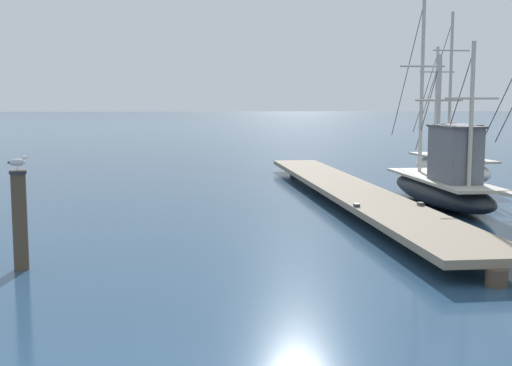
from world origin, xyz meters
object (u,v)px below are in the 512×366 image
Objects in this scene: fishing_boat_2 at (443,182)px; perched_seagull at (17,162)px; fishing_boat_1 at (452,163)px; mooring_piling at (20,218)px.

perched_seagull is (-10.06, -6.55, 1.21)m from fishing_boat_2.
perched_seagull is (-12.50, -12.34, 1.24)m from fishing_boat_1.
fishing_boat_1 is 3.54× the size of mooring_piling.
fishing_boat_2 is 21.14× the size of perched_seagull.
fishing_boat_2 is at bearing -112.86° from fishing_boat_1.
perched_seagull reaches higher than mooring_piling.
fishing_boat_1 is 6.28m from fishing_boat_2.
fishing_boat_2 is at bearing 33.06° from mooring_piling.
mooring_piling is 1.00m from perched_seagull.
perched_seagull is at bearing -146.94° from fishing_boat_2.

